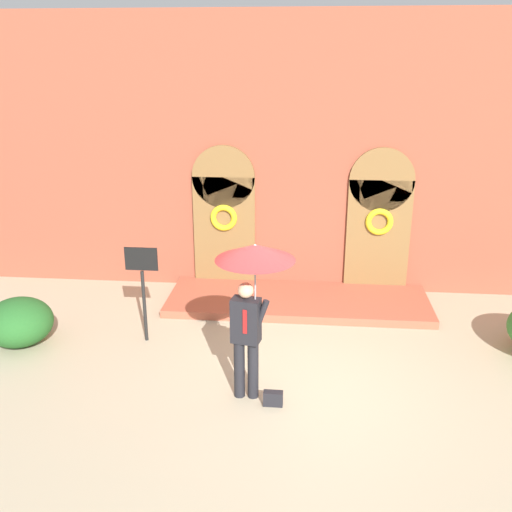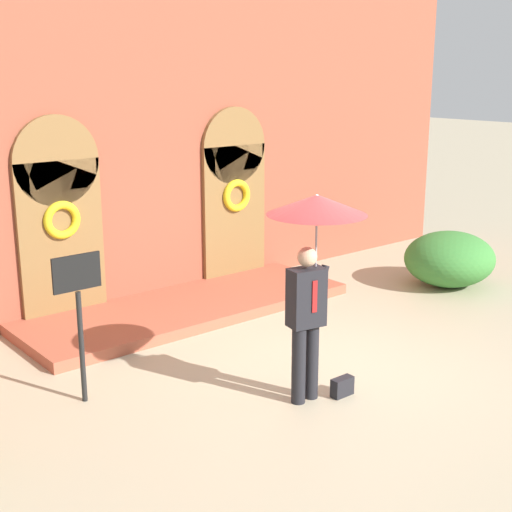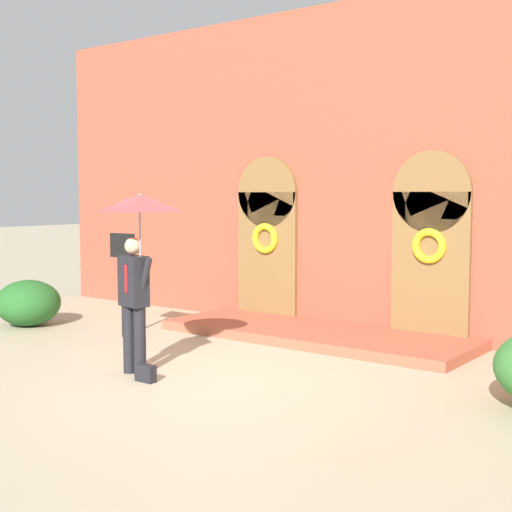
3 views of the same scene
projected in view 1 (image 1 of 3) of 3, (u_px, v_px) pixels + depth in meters
The scene contains 6 objects.
ground_plane at pixel (293, 387), 8.64m from camera, with size 80.00×80.00×0.00m, color tan.
building_facade at pixel (302, 163), 11.65m from camera, with size 14.00×2.30×5.60m.
person_with_umbrella at pixel (253, 276), 7.77m from camera, with size 1.10×1.10×2.36m.
handbag at pixel (273, 398), 8.16m from camera, with size 0.28×0.12×0.22m, color black.
sign_post at pixel (143, 279), 9.68m from camera, with size 0.56×0.06×1.72m.
shrub_left at pixel (19, 322), 9.81m from camera, with size 1.15×1.14×0.83m, color #235B23.
Camera 1 is at (0.15, -7.50, 4.75)m, focal length 40.00 mm.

